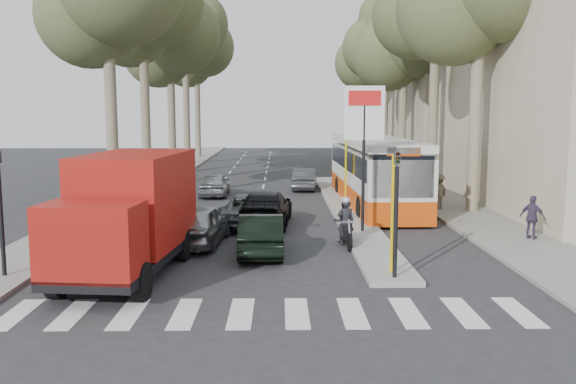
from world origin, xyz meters
name	(u,v)px	position (x,y,z in m)	size (l,w,h in m)	color
ground	(276,269)	(0.00, 0.00, 0.00)	(120.00, 120.00, 0.00)	#28282B
sidewalk_right	(400,177)	(8.60, 25.00, 0.06)	(3.20, 70.00, 0.12)	gray
median_left	(172,173)	(-8.00, 28.00, 0.06)	(2.40, 64.00, 0.12)	gray
traffic_island	(345,208)	(3.25, 11.00, 0.08)	(1.50, 26.00, 0.16)	gray
building_far	(463,71)	(15.50, 34.00, 8.00)	(11.00, 20.00, 16.00)	#B7A88E
billboard	(364,137)	(3.25, 5.00, 3.70)	(1.50, 12.10, 5.60)	yellow
traffic_light_island	(396,193)	(3.25, -1.50, 2.49)	(0.16, 0.41, 3.60)	black
tree_l_b	(145,4)	(-7.97, 20.11, 11.07)	(7.40, 7.20, 14.88)	#6B604C
tree_l_c	(172,37)	(-7.77, 28.11, 10.04)	(7.40, 7.20, 13.71)	#6B604C
tree_l_d	(186,28)	(-7.87, 36.11, 11.76)	(7.40, 7.20, 15.66)	#6B604C
tree_l_e	(198,49)	(-7.97, 44.11, 10.73)	(7.40, 7.20, 14.49)	#6B604C
tree_r_c	(406,39)	(9.03, 26.11, 9.69)	(7.40, 7.20, 13.32)	#6B604C
tree_r_d	(388,33)	(9.13, 34.11, 11.07)	(7.40, 7.20, 14.88)	#6B604C
tree_r_e	(374,51)	(9.23, 42.11, 10.38)	(7.40, 7.20, 14.10)	#6B604C
silver_hatchback	(199,224)	(-2.74, 3.43, 0.73)	(1.72, 4.28, 1.46)	#9DA0A4
dark_hatchback	(261,234)	(-0.50, 1.98, 0.67)	(1.41, 4.06, 1.34)	black
queue_car_a	(250,210)	(-1.10, 6.99, 0.66)	(2.20, 4.78, 1.33)	#52565B
queue_car_b	(265,208)	(-0.50, 7.00, 0.73)	(2.04, 5.01, 1.45)	black
queue_car_c	(214,184)	(-3.50, 15.76, 0.65)	(1.54, 3.84, 1.31)	#93959A
queue_car_d	(305,179)	(1.61, 18.49, 0.63)	(1.33, 3.83, 1.26)	#484A4F
queue_car_e	(135,202)	(-6.30, 9.00, 0.70)	(1.96, 4.82, 1.40)	black
red_truck	(129,212)	(-4.18, -0.52, 1.82)	(3.03, 6.67, 3.45)	black
city_bus	(374,170)	(4.80, 12.32, 1.77)	(3.09, 12.85, 3.37)	#CE440B
motorcycle	(345,223)	(2.39, 3.22, 0.80)	(0.76, 2.06, 1.75)	black
pedestrian_near	(532,217)	(9.15, 3.64, 0.90)	(0.92, 0.45, 1.57)	#44354F
pedestrian_far	(439,191)	(7.56, 10.46, 0.95)	(1.07, 0.47, 1.65)	brown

